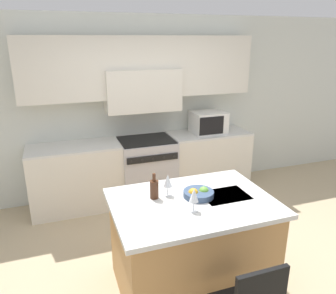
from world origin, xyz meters
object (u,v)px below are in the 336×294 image
at_px(wine_bottle, 154,189).
at_px(wine_glass_near, 194,196).
at_px(fruit_bowl, 199,193).
at_px(wine_glass_far, 168,181).
at_px(range_stove, 147,169).
at_px(microwave, 208,122).

xyz_separation_m(wine_bottle, wine_glass_near, (0.25, -0.35, 0.06)).
bearing_deg(fruit_bowl, wine_glass_far, 155.74).
xyz_separation_m(range_stove, wine_glass_far, (-0.29, -1.80, 0.62)).
bearing_deg(microwave, wine_glass_near, -118.84).
bearing_deg(microwave, range_stove, -178.95).
height_order(range_stove, wine_glass_far, wine_glass_far).
relative_size(microwave, wine_glass_far, 2.31).
xyz_separation_m(wine_glass_near, fruit_bowl, (0.15, 0.24, -0.12)).
bearing_deg(wine_bottle, range_stove, 76.69).
distance_m(range_stove, wine_bottle, 1.95).
bearing_deg(fruit_bowl, microwave, 61.71).
distance_m(range_stove, fruit_bowl, 1.99).
bearing_deg(wine_bottle, fruit_bowl, -15.56).
distance_m(microwave, wine_glass_far, 2.25).
relative_size(range_stove, wine_bottle, 3.81).
relative_size(microwave, wine_glass_near, 2.31).
xyz_separation_m(range_stove, wine_glass_near, (-0.18, -2.16, 0.62)).
distance_m(range_stove, wine_glass_near, 2.26).
distance_m(microwave, fruit_bowl, 2.21).
xyz_separation_m(wine_glass_near, wine_glass_far, (-0.11, 0.36, 0.00)).
xyz_separation_m(range_stove, fruit_bowl, (-0.03, -1.92, 0.50)).
height_order(microwave, wine_glass_far, microwave).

